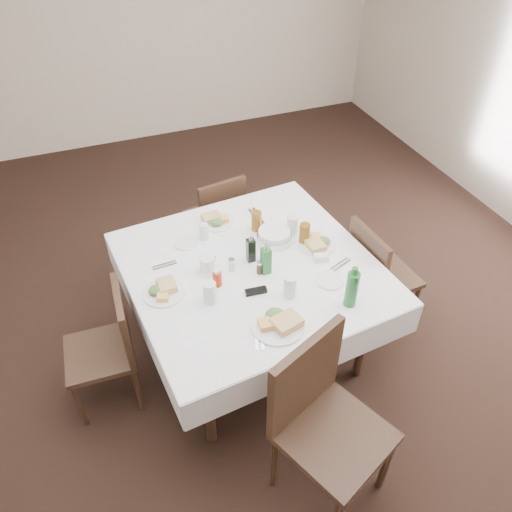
{
  "coord_description": "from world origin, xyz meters",
  "views": [
    {
      "loc": [
        -0.6,
        -2.14,
        2.81
      ],
      "look_at": [
        0.26,
        0.06,
        0.8
      ],
      "focal_mm": 35.0,
      "sensor_mm": 36.0,
      "label": 1
    }
  ],
  "objects_px": {
    "water_e": "(292,225)",
    "coffee_mug": "(207,265)",
    "water_s": "(290,286)",
    "ketchup_bottle": "(217,278)",
    "chair_east": "(376,272)",
    "oil_cruet_dark": "(251,249)",
    "water_n": "(204,231)",
    "bread_basket": "(274,236)",
    "chair_west": "(111,342)",
    "green_bottle": "(352,289)",
    "chair_north": "(218,215)",
    "dining_table": "(251,275)",
    "water_w": "(210,293)",
    "oil_cruet_green": "(266,260)",
    "chair_south": "(321,414)"
  },
  "relations": [
    {
      "from": "water_e",
      "to": "coffee_mug",
      "type": "distance_m",
      "value": 0.65
    },
    {
      "from": "water_s",
      "to": "ketchup_bottle",
      "type": "height_order",
      "value": "water_s"
    },
    {
      "from": "chair_east",
      "to": "oil_cruet_dark",
      "type": "height_order",
      "value": "oil_cruet_dark"
    },
    {
      "from": "water_n",
      "to": "bread_basket",
      "type": "relative_size",
      "value": 0.48
    },
    {
      "from": "water_e",
      "to": "chair_east",
      "type": "bearing_deg",
      "value": -29.88
    },
    {
      "from": "chair_west",
      "to": "green_bottle",
      "type": "height_order",
      "value": "green_bottle"
    },
    {
      "from": "green_bottle",
      "to": "chair_north",
      "type": "bearing_deg",
      "value": 102.06
    },
    {
      "from": "dining_table",
      "to": "water_w",
      "type": "relative_size",
      "value": 11.5
    },
    {
      "from": "dining_table",
      "to": "water_s",
      "type": "distance_m",
      "value": 0.37
    },
    {
      "from": "chair_north",
      "to": "green_bottle",
      "type": "bearing_deg",
      "value": -77.94
    },
    {
      "from": "oil_cruet_dark",
      "to": "oil_cruet_green",
      "type": "relative_size",
      "value": 0.9
    },
    {
      "from": "chair_east",
      "to": "bread_basket",
      "type": "height_order",
      "value": "chair_east"
    },
    {
      "from": "bread_basket",
      "to": "oil_cruet_dark",
      "type": "relative_size",
      "value": 1.13
    },
    {
      "from": "chair_north",
      "to": "bread_basket",
      "type": "height_order",
      "value": "bread_basket"
    },
    {
      "from": "water_w",
      "to": "chair_north",
      "type": "bearing_deg",
      "value": 70.64
    },
    {
      "from": "chair_south",
      "to": "bread_basket",
      "type": "bearing_deg",
      "value": 78.58
    },
    {
      "from": "water_n",
      "to": "ketchup_bottle",
      "type": "distance_m",
      "value": 0.46
    },
    {
      "from": "water_n",
      "to": "oil_cruet_green",
      "type": "height_order",
      "value": "oil_cruet_green"
    },
    {
      "from": "water_s",
      "to": "coffee_mug",
      "type": "relative_size",
      "value": 0.98
    },
    {
      "from": "chair_east",
      "to": "bread_basket",
      "type": "xyz_separation_m",
      "value": [
        -0.65,
        0.27,
        0.3
      ]
    },
    {
      "from": "chair_east",
      "to": "water_w",
      "type": "xyz_separation_m",
      "value": [
        -1.21,
        -0.12,
        0.34
      ]
    },
    {
      "from": "bread_basket",
      "to": "chair_west",
      "type": "bearing_deg",
      "value": -168.84
    },
    {
      "from": "green_bottle",
      "to": "chair_south",
      "type": "bearing_deg",
      "value": -130.26
    },
    {
      "from": "chair_east",
      "to": "water_s",
      "type": "xyz_separation_m",
      "value": [
        -0.77,
        -0.23,
        0.34
      ]
    },
    {
      "from": "chair_north",
      "to": "oil_cruet_dark",
      "type": "xyz_separation_m",
      "value": [
        -0.07,
        -0.92,
        0.38
      ]
    },
    {
      "from": "water_e",
      "to": "water_w",
      "type": "distance_m",
      "value": 0.81
    },
    {
      "from": "water_n",
      "to": "water_e",
      "type": "relative_size",
      "value": 0.81
    },
    {
      "from": "water_n",
      "to": "water_e",
      "type": "height_order",
      "value": "water_e"
    },
    {
      "from": "chair_west",
      "to": "ketchup_bottle",
      "type": "xyz_separation_m",
      "value": [
        0.67,
        -0.04,
        0.33
      ]
    },
    {
      "from": "oil_cruet_green",
      "to": "coffee_mug",
      "type": "height_order",
      "value": "oil_cruet_green"
    },
    {
      "from": "ketchup_bottle",
      "to": "water_n",
      "type": "bearing_deg",
      "value": 82.84
    },
    {
      "from": "oil_cruet_green",
      "to": "coffee_mug",
      "type": "bearing_deg",
      "value": 156.86
    },
    {
      "from": "chair_west",
      "to": "bread_basket",
      "type": "height_order",
      "value": "chair_west"
    },
    {
      "from": "water_w",
      "to": "oil_cruet_dark",
      "type": "height_order",
      "value": "oil_cruet_dark"
    },
    {
      "from": "chair_north",
      "to": "chair_south",
      "type": "height_order",
      "value": "chair_south"
    },
    {
      "from": "dining_table",
      "to": "water_n",
      "type": "xyz_separation_m",
      "value": [
        -0.19,
        0.37,
        0.13
      ]
    },
    {
      "from": "chair_north",
      "to": "chair_east",
      "type": "bearing_deg",
      "value": -53.07
    },
    {
      "from": "dining_table",
      "to": "water_n",
      "type": "height_order",
      "value": "water_n"
    },
    {
      "from": "chair_south",
      "to": "ketchup_bottle",
      "type": "bearing_deg",
      "value": 104.91
    },
    {
      "from": "water_n",
      "to": "ketchup_bottle",
      "type": "height_order",
      "value": "ketchup_bottle"
    },
    {
      "from": "oil_cruet_green",
      "to": "chair_east",
      "type": "bearing_deg",
      "value": -0.34
    },
    {
      "from": "chair_west",
      "to": "water_e",
      "type": "bearing_deg",
      "value": 11.06
    },
    {
      "from": "chair_north",
      "to": "ketchup_bottle",
      "type": "distance_m",
      "value": 1.16
    },
    {
      "from": "oil_cruet_green",
      "to": "water_n",
      "type": "bearing_deg",
      "value": 119.11
    },
    {
      "from": "bread_basket",
      "to": "green_bottle",
      "type": "distance_m",
      "value": 0.72
    },
    {
      "from": "coffee_mug",
      "to": "ketchup_bottle",
      "type": "bearing_deg",
      "value": -82.98
    },
    {
      "from": "dining_table",
      "to": "oil_cruet_green",
      "type": "distance_m",
      "value": 0.2
    },
    {
      "from": "chair_north",
      "to": "water_n",
      "type": "relative_size",
      "value": 7.35
    },
    {
      "from": "water_n",
      "to": "coffee_mug",
      "type": "height_order",
      "value": "water_n"
    },
    {
      "from": "chair_east",
      "to": "bread_basket",
      "type": "bearing_deg",
      "value": 157.56
    }
  ]
}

